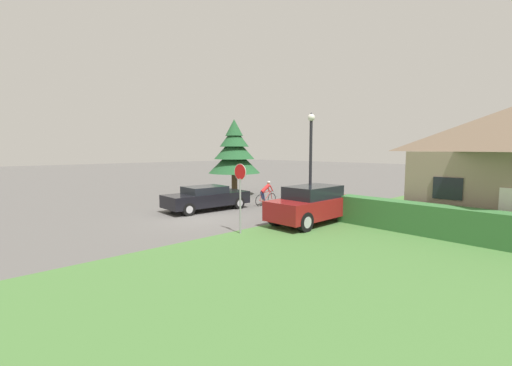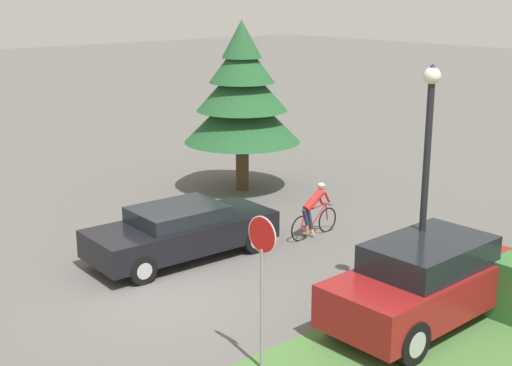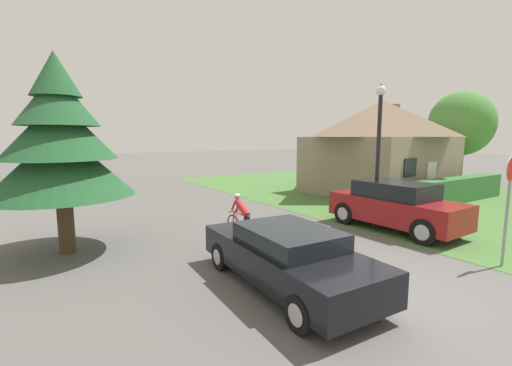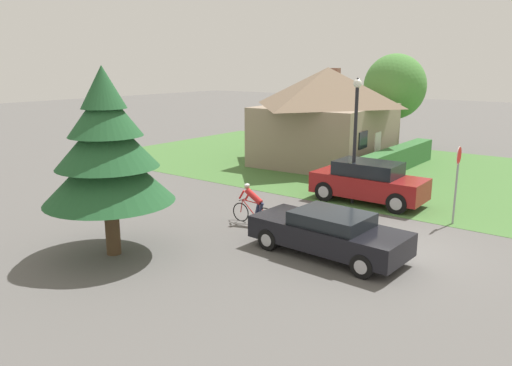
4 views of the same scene
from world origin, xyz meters
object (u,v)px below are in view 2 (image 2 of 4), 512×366
Objects in this scene: stop_sign at (262,265)px; street_lamp at (427,160)px; parked_suv_right at (426,282)px; conifer_tall_near at (242,96)px; sedan_left_lane at (182,231)px; cyclist at (314,211)px.

street_lamp is (0.28, 4.17, 1.24)m from stop_sign.
stop_sign is (-0.78, -3.71, 1.11)m from parked_suv_right.
conifer_tall_near reaches higher than street_lamp.
stop_sign is at bearing -38.33° from conifer_tall_near.
conifer_tall_near reaches higher than parked_suv_right.
conifer_tall_near reaches higher than sedan_left_lane.
conifer_tall_near is at bearing 69.30° from parked_suv_right.
cyclist is at bearing -55.82° from stop_sign.
cyclist is 0.32× the size of conifer_tall_near.
cyclist is at bearing 67.33° from parked_suv_right.
stop_sign is (4.38, -5.78, 1.26)m from cyclist.
stop_sign is (5.41, -2.11, 1.27)m from sedan_left_lane.
street_lamp reaches higher than stop_sign.
sedan_left_lane is at bearing -160.12° from street_lamp.
stop_sign is 4.36m from street_lamp.
parked_suv_right is 0.83× the size of conifer_tall_near.
sedan_left_lane is 0.87× the size of conifer_tall_near.
parked_suv_right is at bearing -42.82° from street_lamp.
street_lamp reaches higher than parked_suv_right.
parked_suv_right is 1.64× the size of stop_sign.
parked_suv_right is (5.16, -2.07, 0.15)m from cyclist.
conifer_tall_near is at bearing 161.60° from street_lamp.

